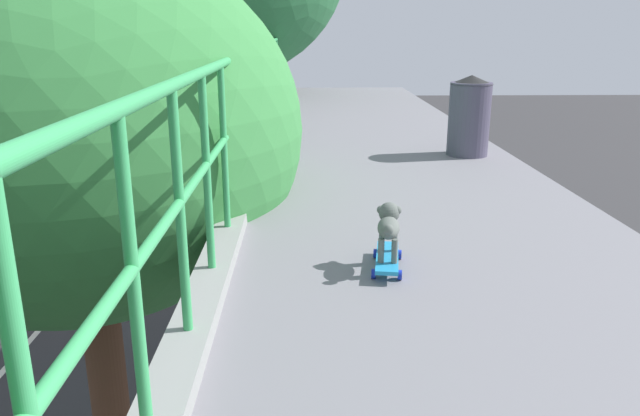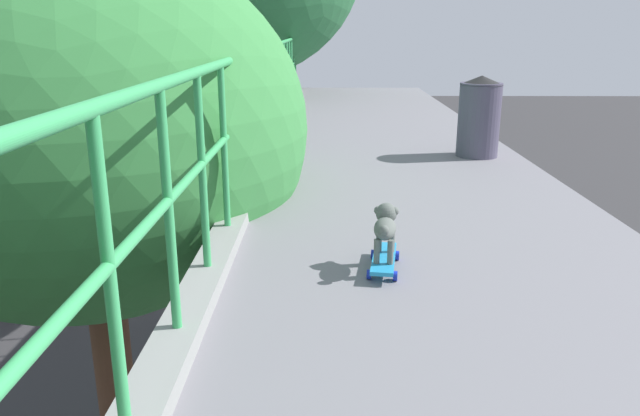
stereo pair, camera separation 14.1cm
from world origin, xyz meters
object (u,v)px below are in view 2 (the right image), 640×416
Objects in this scene: toy_skateboard at (384,259)px; litter_bin at (479,116)px; small_dog at (385,225)px; city_bus at (78,179)px.

litter_bin reaches higher than toy_skateboard.
litter_bin is (1.35, 3.33, 0.18)m from small_dog.
toy_skateboard is at bearing -61.44° from city_bus.
toy_skateboard is at bearing -112.07° from litter_bin.
city_bus is at bearing 118.61° from small_dog.
city_bus is at bearing 118.56° from toy_skateboard.
small_dog is 3.60m from litter_bin.
city_bus is 11.97× the size of litter_bin.
toy_skateboard is 1.41× the size of small_dog.
small_dog is at bearing -112.12° from litter_bin.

